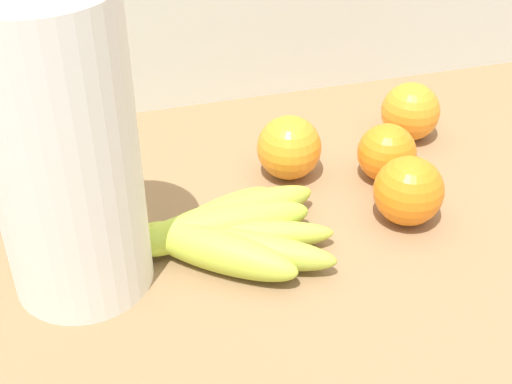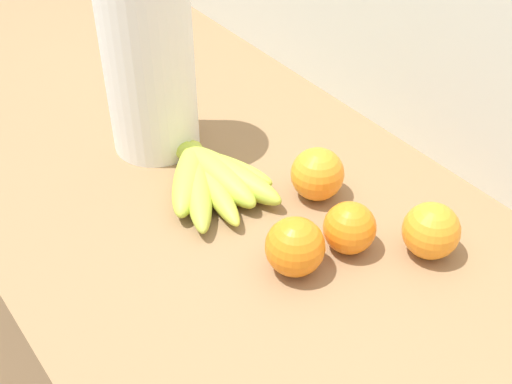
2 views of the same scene
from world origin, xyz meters
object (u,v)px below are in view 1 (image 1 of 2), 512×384
at_px(banana_bunch, 224,233).
at_px(orange_far_right, 410,112).
at_px(orange_right, 289,147).
at_px(orange_center, 409,192).
at_px(paper_towel_roll, 63,151).
at_px(orange_back_left, 387,153).

distance_m(banana_bunch, orange_far_right, 0.31).
relative_size(banana_bunch, orange_right, 2.82).
height_order(orange_center, orange_far_right, orange_center).
bearing_deg(orange_right, orange_far_right, 13.16).
xyz_separation_m(orange_center, orange_right, (-0.09, 0.12, 0.00)).
height_order(orange_far_right, paper_towel_roll, paper_towel_roll).
height_order(orange_center, orange_right, same).
distance_m(orange_back_left, orange_right, 0.11).
distance_m(banana_bunch, orange_center, 0.20).
xyz_separation_m(orange_back_left, orange_right, (-0.10, 0.04, 0.00)).
bearing_deg(orange_back_left, banana_bunch, -160.64).
distance_m(banana_bunch, orange_right, 0.15).
distance_m(orange_far_right, paper_towel_roll, 0.45).
relative_size(banana_bunch, paper_towel_roll, 0.66).
bearing_deg(orange_far_right, banana_bunch, -151.44).
bearing_deg(banana_bunch, orange_center, -2.24).
bearing_deg(orange_right, banana_bunch, -133.38).
distance_m(orange_center, orange_right, 0.15).
bearing_deg(orange_center, orange_back_left, 82.08).
height_order(orange_far_right, orange_right, orange_right).
xyz_separation_m(orange_far_right, paper_towel_roll, (-0.41, -0.15, 0.11)).
height_order(orange_back_left, orange_right, orange_right).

